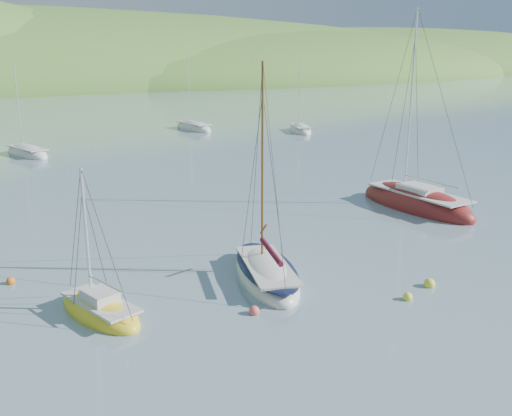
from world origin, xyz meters
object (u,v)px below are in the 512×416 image
daysailer_white (266,274)px  distant_sloop_d (300,130)px  sloop_red (416,204)px  distant_sloop_a (27,154)px  sailboat_yellow (100,311)px  distant_sloop_b (194,128)px

daysailer_white → distant_sloop_d: 47.62m
daysailer_white → distant_sloop_d: size_ratio=1.09×
daysailer_white → sloop_red: bearing=37.0°
daysailer_white → distant_sloop_a: bearing=113.3°
distant_sloop_d → distant_sloop_a: bearing=-158.5°
daysailer_white → sloop_red: 15.68m
sailboat_yellow → distant_sloop_a: (3.59, 38.05, 0.01)m
sloop_red → distant_sloop_a: sloop_red is taller
sloop_red → distant_sloop_b: 41.62m
distant_sloop_a → distant_sloop_b: size_ratio=0.91×
sloop_red → distant_sloop_d: 35.67m
daysailer_white → distant_sloop_d: daysailer_white is taller
daysailer_white → distant_sloop_a: (-3.94, 38.31, -0.06)m
distant_sloop_b → distant_sloop_d: distant_sloop_b is taller
distant_sloop_a → distant_sloop_b: bearing=4.9°
distant_sloop_b → distant_sloop_a: bearing=-163.9°
distant_sloop_a → sloop_red: bearing=-76.9°
sloop_red → sailboat_yellow: (-22.30, -4.98, -0.08)m
distant_sloop_d → distant_sloop_b: bearing=163.1°
sailboat_yellow → distant_sloop_a: size_ratio=0.65×
sloop_red → distant_sloop_a: size_ratio=1.40×
sailboat_yellow → distant_sloop_d: distant_sloop_d is taller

